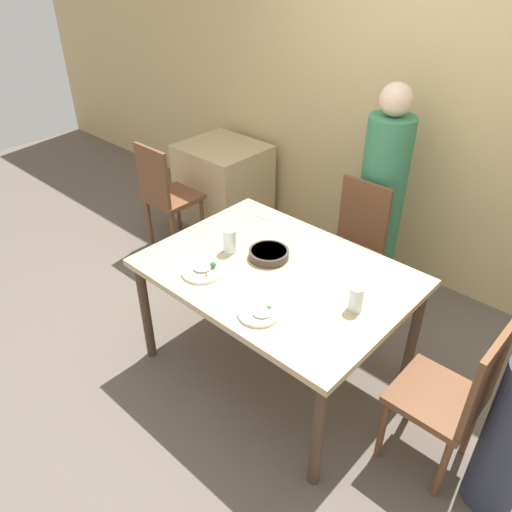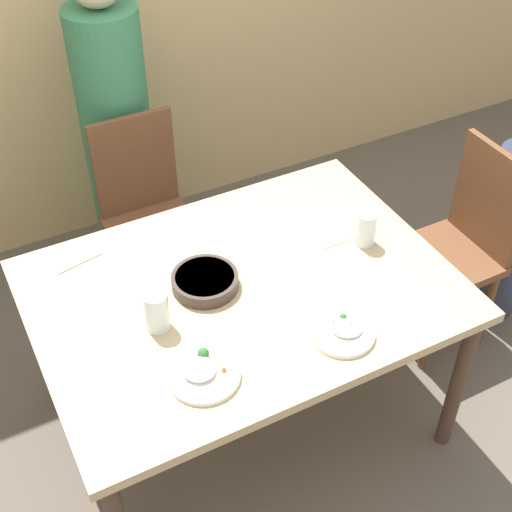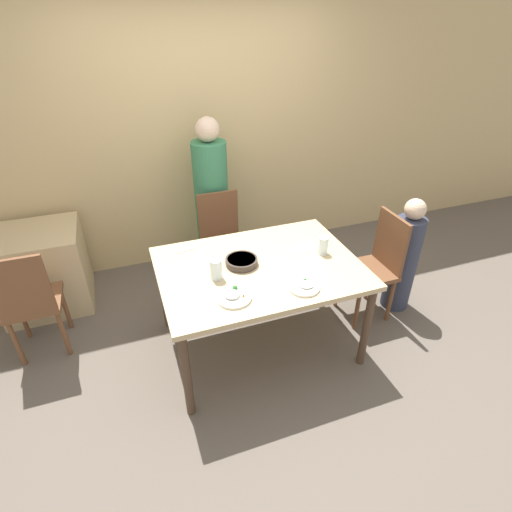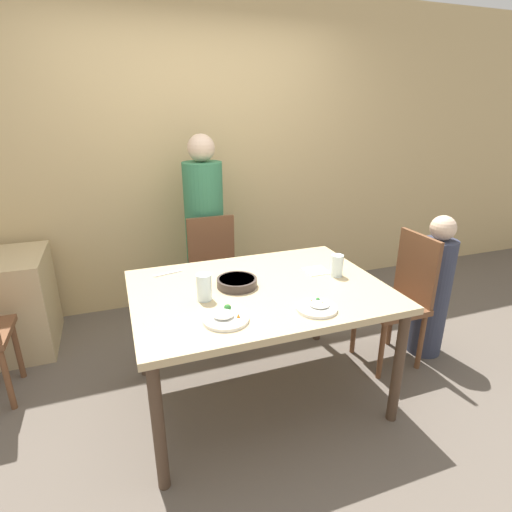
{
  "view_description": "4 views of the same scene",
  "coord_description": "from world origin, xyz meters",
  "px_view_note": "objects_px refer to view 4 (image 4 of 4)",
  "views": [
    {
      "loc": [
        1.48,
        -1.78,
        2.39
      ],
      "look_at": [
        -0.09,
        -0.08,
        0.85
      ],
      "focal_mm": 35.0,
      "sensor_mm": 36.0,
      "label": 1
    },
    {
      "loc": [
        -0.8,
        -1.64,
        2.5
      ],
      "look_at": [
        0.08,
        0.04,
        0.84
      ],
      "focal_mm": 50.0,
      "sensor_mm": 36.0,
      "label": 2
    },
    {
      "loc": [
        -0.85,
        -2.28,
        2.38
      ],
      "look_at": [
        -0.0,
        0.07,
        0.81
      ],
      "focal_mm": 28.0,
      "sensor_mm": 36.0,
      "label": 3
    },
    {
      "loc": [
        -0.74,
        -1.99,
        1.75
      ],
      "look_at": [
        -0.01,
        0.03,
        0.95
      ],
      "focal_mm": 28.0,
      "sensor_mm": 36.0,
      "label": 4
    }
  ],
  "objects_px": {
    "chair_adult_spot": "(216,273)",
    "bowl_curry": "(237,282)",
    "plate_rice_adult": "(225,317)",
    "glass_water_tall": "(337,266)",
    "person_adult": "(205,236)",
    "chair_child_spot": "(400,296)",
    "person_child": "(432,292)"
  },
  "relations": [
    {
      "from": "chair_adult_spot",
      "to": "glass_water_tall",
      "type": "height_order",
      "value": "chair_adult_spot"
    },
    {
      "from": "plate_rice_adult",
      "to": "glass_water_tall",
      "type": "distance_m",
      "value": 0.86
    },
    {
      "from": "bowl_curry",
      "to": "plate_rice_adult",
      "type": "relative_size",
      "value": 1.03
    },
    {
      "from": "bowl_curry",
      "to": "person_adult",
      "type": "bearing_deg",
      "value": 86.41
    },
    {
      "from": "person_adult",
      "to": "glass_water_tall",
      "type": "bearing_deg",
      "value": -65.0
    },
    {
      "from": "chair_adult_spot",
      "to": "chair_child_spot",
      "type": "height_order",
      "value": "same"
    },
    {
      "from": "bowl_curry",
      "to": "plate_rice_adult",
      "type": "height_order",
      "value": "plate_rice_adult"
    },
    {
      "from": "chair_adult_spot",
      "to": "chair_child_spot",
      "type": "bearing_deg",
      "value": -36.6
    },
    {
      "from": "chair_child_spot",
      "to": "plate_rice_adult",
      "type": "xyz_separation_m",
      "value": [
        -1.36,
        -0.35,
        0.27
      ]
    },
    {
      "from": "bowl_curry",
      "to": "glass_water_tall",
      "type": "bearing_deg",
      "value": -5.43
    },
    {
      "from": "chair_child_spot",
      "to": "plate_rice_adult",
      "type": "bearing_deg",
      "value": -75.67
    },
    {
      "from": "person_adult",
      "to": "glass_water_tall",
      "type": "height_order",
      "value": "person_adult"
    },
    {
      "from": "chair_child_spot",
      "to": "glass_water_tall",
      "type": "xyz_separation_m",
      "value": [
        -0.56,
        -0.04,
        0.32
      ]
    },
    {
      "from": "chair_adult_spot",
      "to": "person_child",
      "type": "distance_m",
      "value": 1.64
    },
    {
      "from": "plate_rice_adult",
      "to": "person_child",
      "type": "bearing_deg",
      "value": 11.9
    },
    {
      "from": "chair_adult_spot",
      "to": "person_child",
      "type": "height_order",
      "value": "person_child"
    },
    {
      "from": "person_child",
      "to": "plate_rice_adult",
      "type": "bearing_deg",
      "value": -168.1
    },
    {
      "from": "glass_water_tall",
      "to": "plate_rice_adult",
      "type": "bearing_deg",
      "value": -159.32
    },
    {
      "from": "person_child",
      "to": "bowl_curry",
      "type": "xyz_separation_m",
      "value": [
        -1.48,
        0.02,
        0.3
      ]
    },
    {
      "from": "bowl_curry",
      "to": "glass_water_tall",
      "type": "height_order",
      "value": "glass_water_tall"
    },
    {
      "from": "chair_adult_spot",
      "to": "bowl_curry",
      "type": "xyz_separation_m",
      "value": [
        -0.07,
        -0.82,
        0.28
      ]
    },
    {
      "from": "person_child",
      "to": "chair_child_spot",
      "type": "bearing_deg",
      "value": 180.0
    },
    {
      "from": "person_adult",
      "to": "person_child",
      "type": "xyz_separation_m",
      "value": [
        1.41,
        -1.16,
        -0.23
      ]
    },
    {
      "from": "bowl_curry",
      "to": "plate_rice_adult",
      "type": "xyz_separation_m",
      "value": [
        -0.17,
        -0.36,
        -0.01
      ]
    },
    {
      "from": "chair_adult_spot",
      "to": "plate_rice_adult",
      "type": "relative_size",
      "value": 4.13
    },
    {
      "from": "glass_water_tall",
      "to": "person_child",
      "type": "bearing_deg",
      "value": 2.97
    },
    {
      "from": "chair_adult_spot",
      "to": "person_child",
      "type": "xyz_separation_m",
      "value": [
        1.41,
        -0.83,
        -0.02
      ]
    },
    {
      "from": "chair_child_spot",
      "to": "glass_water_tall",
      "type": "distance_m",
      "value": 0.64
    },
    {
      "from": "chair_child_spot",
      "to": "glass_water_tall",
      "type": "relative_size",
      "value": 6.9
    },
    {
      "from": "person_child",
      "to": "bowl_curry",
      "type": "relative_size",
      "value": 4.51
    },
    {
      "from": "chair_adult_spot",
      "to": "bowl_curry",
      "type": "bearing_deg",
      "value": -95.03
    },
    {
      "from": "bowl_curry",
      "to": "chair_child_spot",
      "type": "bearing_deg",
      "value": -0.78
    }
  ]
}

